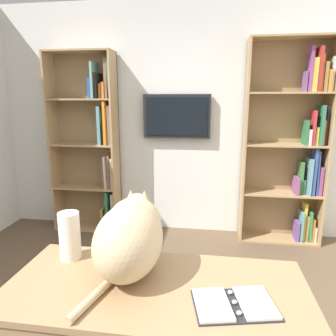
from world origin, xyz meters
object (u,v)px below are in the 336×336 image
(bookshelf_left, at_px, (295,146))
(paper_towel_roll, at_px, (70,236))
(bookshelf_right, at_px, (93,145))
(cat, at_px, (131,235))
(wall_mounted_tv, at_px, (177,116))
(desk, at_px, (155,313))
(open_binder, at_px, (234,304))

(bookshelf_left, xyz_separation_m, paper_towel_roll, (1.62, 2.11, -0.20))
(bookshelf_right, distance_m, cat, 2.43)
(bookshelf_right, bearing_deg, bookshelf_left, 179.99)
(wall_mounted_tv, height_order, desk, wall_mounted_tv)
(wall_mounted_tv, bearing_deg, bookshelf_left, 176.43)
(desk, relative_size, paper_towel_roll, 5.42)
(bookshelf_left, xyz_separation_m, desk, (1.12, 2.32, -0.45))
(wall_mounted_tv, bearing_deg, bookshelf_right, 4.62)
(bookshelf_right, relative_size, open_binder, 5.79)
(bookshelf_left, relative_size, open_binder, 6.03)
(desk, relative_size, cat, 2.18)
(cat, height_order, open_binder, cat)
(bookshelf_right, bearing_deg, paper_towel_roll, 108.48)
(bookshelf_left, relative_size, bookshelf_right, 1.04)
(wall_mounted_tv, distance_m, desk, 2.52)
(bookshelf_left, xyz_separation_m, open_binder, (0.78, 2.39, -0.32))
(bookshelf_left, relative_size, wall_mounted_tv, 2.85)
(bookshelf_left, relative_size, cat, 3.52)
(wall_mounted_tv, distance_m, paper_towel_roll, 2.27)
(desk, height_order, cat, cat)
(cat, bearing_deg, bookshelf_left, -120.07)
(bookshelf_right, relative_size, desk, 1.55)
(bookshelf_right, bearing_deg, desk, 117.36)
(wall_mounted_tv, relative_size, cat, 1.23)
(cat, xyz_separation_m, paper_towel_roll, (0.35, -0.07, -0.06))
(paper_towel_roll, bearing_deg, desk, 157.43)
(bookshelf_left, height_order, wall_mounted_tv, bookshelf_left)
(open_binder, height_order, paper_towel_roll, paper_towel_roll)
(bookshelf_right, relative_size, paper_towel_roll, 8.42)
(bookshelf_right, xyz_separation_m, paper_towel_roll, (-0.71, 2.11, -0.16))
(bookshelf_left, distance_m, cat, 2.53)
(bookshelf_left, height_order, open_binder, bookshelf_left)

